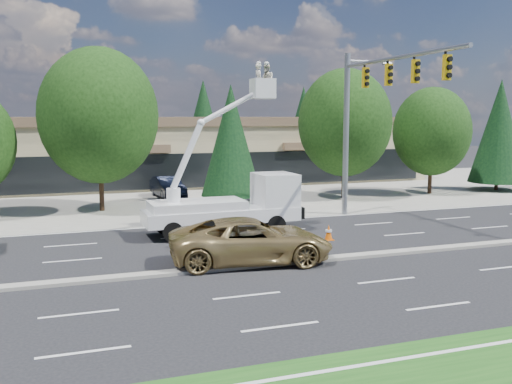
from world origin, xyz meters
name	(u,v)px	position (x,y,z in m)	size (l,w,h in m)	color
ground	(219,270)	(0.00, 0.00, 0.00)	(140.00, 140.00, 0.00)	black
concrete_apron	(141,197)	(0.00, 20.00, 0.01)	(140.00, 22.00, 0.01)	gray
road_median	(219,268)	(0.00, 0.00, 0.06)	(120.00, 0.55, 0.12)	gray
strip_mall	(124,149)	(0.00, 29.97, 2.83)	(50.40, 15.40, 5.50)	tan
tree_front_d	(99,116)	(-3.00, 15.00, 5.58)	(6.87, 6.87, 9.54)	#332114
tree_front_e	(231,140)	(5.00, 15.00, 4.05)	(3.83, 3.83, 7.55)	#332114
tree_front_f	(345,123)	(13.00, 15.00, 5.12)	(6.31, 6.31, 8.75)	#332114
tree_front_g	(432,132)	(20.00, 15.00, 4.47)	(5.51, 5.51, 7.64)	#332114
tree_front_h	(499,131)	(26.00, 15.00, 4.45)	(4.21, 4.21, 8.30)	#332114
tree_back_b	(69,109)	(-4.00, 42.00, 6.29)	(5.95, 5.95, 11.72)	#332114
tree_back_c	(203,120)	(10.00, 42.00, 5.11)	(4.83, 4.83, 9.52)	#332114
tree_back_d	(303,123)	(22.00, 42.00, 4.83)	(4.57, 4.57, 9.01)	#332114
signal_mast	(367,107)	(10.03, 7.04, 6.06)	(2.76, 10.16, 9.00)	gray
bucket_truck	(235,197)	(2.52, 6.21, 1.73)	(7.35, 2.48, 8.11)	white
traffic_cone_b	(177,240)	(-0.76, 3.98, 0.34)	(0.40, 0.40, 0.70)	#DA5606
traffic_cone_c	(201,241)	(0.16, 3.40, 0.34)	(0.40, 0.40, 0.70)	#DA5606
traffic_cone_d	(329,233)	(6.03, 3.26, 0.34)	(0.40, 0.40, 0.70)	#DA5606
minivan	(251,241)	(1.43, 0.60, 0.86)	(2.85, 6.19, 1.72)	#9D824C
parked_car_east	(168,187)	(1.71, 19.15, 0.73)	(1.54, 4.41, 1.45)	black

